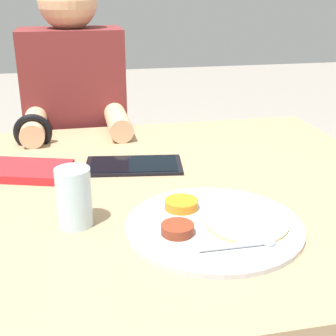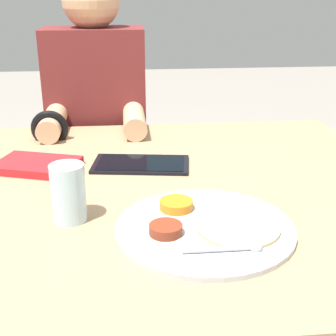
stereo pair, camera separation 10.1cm
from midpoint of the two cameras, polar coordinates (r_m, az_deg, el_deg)
dining_table at (r=1.26m, az=-1.14°, el=-17.80°), size 1.28×1.02×0.73m
thali_tray at (r=0.89m, az=7.83°, el=-7.20°), size 0.34×0.34×0.03m
red_notebook at (r=1.20m, az=-13.38°, el=0.22°), size 0.23×0.19×0.02m
tablet_device at (r=1.19m, az=-0.90°, el=0.43°), size 0.26×0.16×0.01m
person_diner at (r=1.72m, az=-6.70°, el=1.28°), size 0.35×0.43×1.21m
drinking_glass at (r=0.91m, az=-8.95°, el=-3.09°), size 0.07×0.07×0.12m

